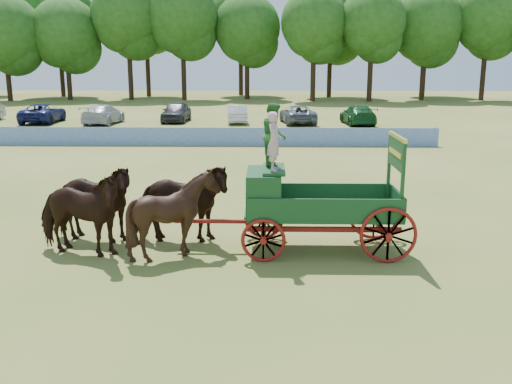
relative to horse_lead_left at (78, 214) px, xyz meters
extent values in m
plane|color=olive|center=(2.38, 1.04, -1.08)|extent=(160.00, 160.00, 0.00)
imported|color=black|center=(0.00, 0.00, 0.00)|extent=(2.76, 1.77, 2.15)
imported|color=black|center=(0.00, 1.10, 0.00)|extent=(2.74, 1.68, 2.15)
imported|color=black|center=(2.40, 0.00, 0.00)|extent=(2.28, 2.11, 2.16)
imported|color=black|center=(2.40, 1.10, 0.00)|extent=(2.56, 1.18, 2.15)
cube|color=maroon|center=(4.60, 0.55, -0.48)|extent=(0.12, 2.00, 0.12)
cube|color=maroon|center=(7.60, 0.55, -0.48)|extent=(0.12, 2.00, 0.12)
cube|color=maroon|center=(6.10, 0.00, -0.36)|extent=(3.80, 0.10, 0.12)
cube|color=maroon|center=(6.10, 1.10, -0.36)|extent=(3.80, 0.10, 0.12)
cube|color=maroon|center=(3.70, 0.55, -0.33)|extent=(2.80, 0.09, 0.09)
cube|color=#16431C|center=(6.10, 0.55, -0.08)|extent=(3.80, 1.80, 0.10)
cube|color=#16431C|center=(6.10, -0.33, 0.22)|extent=(3.80, 0.06, 0.55)
cube|color=#16431C|center=(6.10, 1.43, 0.22)|extent=(3.80, 0.06, 0.55)
cube|color=#16431C|center=(7.98, 0.55, 0.22)|extent=(0.06, 1.80, 0.55)
cube|color=#16431C|center=(4.60, 0.55, 0.47)|extent=(0.85, 1.70, 1.05)
cube|color=#16431C|center=(4.85, 0.55, 1.04)|extent=(0.55, 1.50, 0.08)
cube|color=#16431C|center=(4.22, 0.55, 0.27)|extent=(0.10, 1.60, 0.65)
cube|color=#16431C|center=(4.40, 0.55, -0.03)|extent=(0.55, 1.60, 0.06)
cube|color=#16431C|center=(7.90, -0.25, 0.87)|extent=(0.08, 0.08, 1.80)
cube|color=#16431C|center=(7.90, 1.35, 0.87)|extent=(0.08, 0.08, 1.80)
cube|color=#16431C|center=(7.90, 0.55, 1.47)|extent=(0.07, 1.75, 0.75)
cube|color=yellow|center=(7.90, 0.55, 1.87)|extent=(0.08, 1.80, 0.09)
cube|color=yellow|center=(7.86, 0.55, 1.47)|extent=(0.02, 1.30, 0.12)
torus|color=maroon|center=(4.60, -0.40, -0.53)|extent=(1.09, 0.09, 1.09)
torus|color=maroon|center=(4.60, 1.50, -0.53)|extent=(1.09, 0.09, 1.09)
torus|color=maroon|center=(7.60, -0.40, -0.38)|extent=(1.39, 0.09, 1.39)
torus|color=maroon|center=(7.60, 1.50, -0.38)|extent=(1.39, 0.09, 1.39)
imported|color=#DDA9B9|center=(4.85, 0.20, 1.80)|extent=(0.34, 0.52, 1.43)
imported|color=#2B6E29|center=(4.85, 0.90, 1.88)|extent=(0.60, 0.78, 1.59)
cube|color=#2140B3|center=(1.38, 19.04, -0.55)|extent=(26.00, 0.08, 1.05)
imported|color=navy|center=(-13.14, 31.21, -0.33)|extent=(2.76, 5.48, 1.49)
imported|color=silver|center=(-8.12, 30.35, -0.32)|extent=(2.45, 5.33, 1.51)
imported|color=#333338|center=(-2.73, 32.12, -0.27)|extent=(2.05, 4.78, 1.61)
imported|color=silver|center=(2.20, 31.34, -0.38)|extent=(1.81, 4.34, 1.40)
imported|color=slate|center=(6.92, 31.03, -0.37)|extent=(2.94, 5.32, 1.41)
imported|color=#144C1E|center=(11.50, 30.35, -0.34)|extent=(2.43, 5.19, 1.47)
cylinder|color=#382314|center=(-26.83, 55.82, 1.11)|extent=(0.60, 0.60, 4.37)
sphere|color=#1D4913|center=(-26.83, 55.82, 6.96)|extent=(9.05, 9.05, 9.05)
cylinder|color=#382314|center=(-20.24, 58.05, 1.11)|extent=(0.60, 0.60, 4.37)
sphere|color=#1D4913|center=(-20.24, 58.05, 6.98)|extent=(8.60, 8.60, 8.60)
cylinder|color=#382314|center=(-12.63, 58.48, 1.70)|extent=(0.60, 0.60, 5.56)
sphere|color=#1D4913|center=(-12.63, 58.48, 9.16)|extent=(8.83, 8.83, 8.83)
cylinder|color=#382314|center=(-5.93, 58.36, 1.67)|extent=(0.60, 0.60, 5.50)
sphere|color=#1D4913|center=(-5.93, 58.36, 9.05)|extent=(8.74, 8.74, 8.74)
cylinder|color=#382314|center=(1.87, 60.00, 1.32)|extent=(0.60, 0.60, 4.78)
sphere|color=#1D4913|center=(1.87, 60.00, 7.74)|extent=(8.30, 8.30, 8.30)
cylinder|color=#382314|center=(9.94, 56.42, 1.42)|extent=(0.60, 0.60, 5.00)
sphere|color=#1D4913|center=(9.94, 56.42, 8.14)|extent=(7.89, 7.89, 7.89)
cylinder|color=#382314|center=(16.68, 55.95, 1.44)|extent=(0.60, 0.60, 5.04)
sphere|color=#1D4913|center=(16.68, 55.95, 8.20)|extent=(7.74, 7.74, 7.74)
cylinder|color=#382314|center=(23.67, 58.83, 1.38)|extent=(0.60, 0.60, 4.92)
sphere|color=#1D4913|center=(23.67, 58.83, 7.99)|extent=(8.85, 8.85, 8.85)
cylinder|color=#382314|center=(30.85, 58.21, 1.66)|extent=(0.60, 0.60, 5.48)
sphere|color=#1D4913|center=(30.85, 58.21, 9.01)|extent=(8.46, 8.46, 8.46)
cylinder|color=#382314|center=(-23.69, 65.31, 1.96)|extent=(0.60, 0.60, 6.07)
sphere|color=#1D4913|center=(-23.69, 65.31, 10.11)|extent=(9.38, 9.38, 9.38)
cylinder|color=#382314|center=(-11.95, 65.79, 1.94)|extent=(0.60, 0.60, 6.03)
sphere|color=#1D4913|center=(-11.95, 65.79, 10.03)|extent=(8.36, 8.36, 8.36)
cylinder|color=#382314|center=(0.67, 68.31, 1.87)|extent=(0.60, 0.60, 5.89)
sphere|color=#1D4913|center=(0.67, 68.31, 9.77)|extent=(8.54, 8.54, 8.54)
cylinder|color=#382314|center=(12.72, 64.41, 1.65)|extent=(0.60, 0.60, 5.45)
sphere|color=#1D4913|center=(12.72, 64.41, 8.97)|extent=(9.99, 9.99, 9.99)
cylinder|color=#382314|center=(25.78, 66.45, 1.31)|extent=(0.60, 0.60, 4.77)
sphere|color=#1D4913|center=(25.78, 66.45, 7.70)|extent=(8.20, 8.20, 8.20)
camera|label=1|loc=(4.73, -13.54, 3.71)|focal=40.00mm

